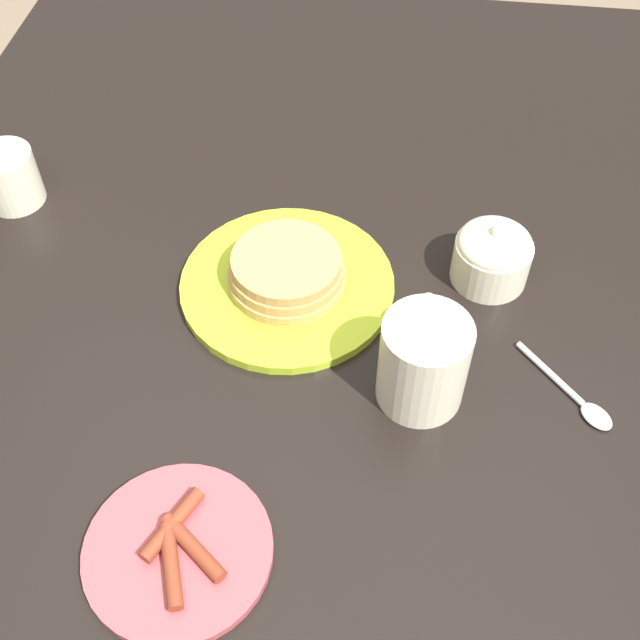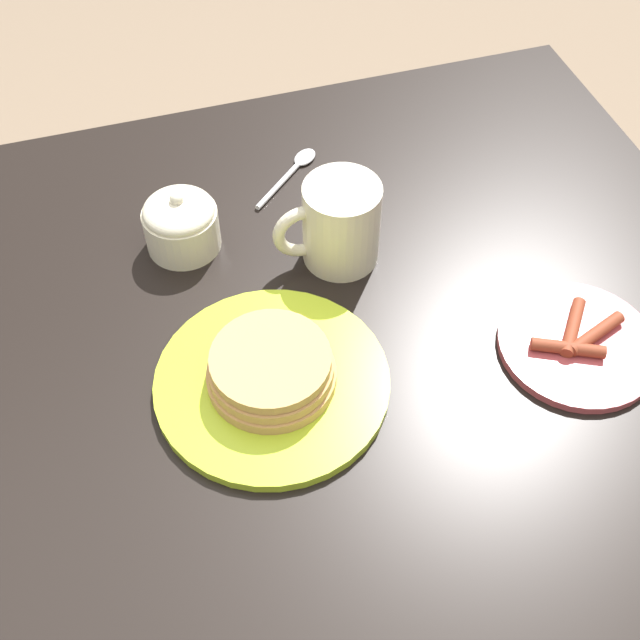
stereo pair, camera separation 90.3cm
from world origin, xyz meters
TOP-DOWN VIEW (x-y plane):
  - dining_table at (0.00, 0.00)m, footprint 1.25×0.99m
  - pancake_plate at (-0.05, -0.01)m, footprint 0.25×0.25m
  - side_plate_bacon at (-0.38, 0.04)m, footprint 0.17×0.17m
  - coffee_mug at (-0.18, -0.17)m, footprint 0.13×0.09m
  - sugar_bowl at (-0.01, -0.24)m, footprint 0.09×0.09m
  - spoon at (-0.17, -0.33)m, footprint 0.11×0.10m

SIDE VIEW (x-z plane):
  - dining_table at x=0.00m, z-range 0.26..1.03m
  - spoon at x=-0.17m, z-range 0.77..0.78m
  - side_plate_bacon at x=-0.38m, z-range 0.77..0.79m
  - pancake_plate at x=-0.05m, z-range 0.76..0.82m
  - sugar_bowl at x=-0.01m, z-range 0.77..0.85m
  - coffee_mug at x=-0.18m, z-range 0.77..0.88m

